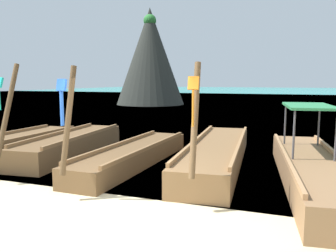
# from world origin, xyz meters

# --- Properties ---
(ground) EXTENTS (120.00, 120.00, 0.00)m
(ground) POSITION_xyz_m (0.00, 0.00, 0.00)
(ground) COLOR beige
(sea_water) EXTENTS (120.00, 120.00, 0.00)m
(sea_water) POSITION_xyz_m (0.00, 61.03, 0.00)
(sea_water) COLOR teal
(sea_water) RESTS_ON ground
(longtail_boat_green_ribbon) EXTENTS (1.44, 6.86, 2.57)m
(longtail_boat_green_ribbon) POSITION_xyz_m (-5.87, 3.34, 0.28)
(longtail_boat_green_ribbon) COLOR brown
(longtail_boat_green_ribbon) RESTS_ON ground
(longtail_boat_turquoise_ribbon) EXTENTS (1.69, 6.08, 2.86)m
(longtail_boat_turquoise_ribbon) POSITION_xyz_m (-3.77, 4.09, 0.34)
(longtail_boat_turquoise_ribbon) COLOR brown
(longtail_boat_turquoise_ribbon) RESTS_ON ground
(longtail_boat_blue_ribbon) EXTENTS (1.21, 6.18, 2.75)m
(longtail_boat_blue_ribbon) POSITION_xyz_m (-1.28, 3.60, 0.28)
(longtail_boat_blue_ribbon) COLOR brown
(longtail_boat_blue_ribbon) RESTS_ON ground
(longtail_boat_orange_ribbon) EXTENTS (1.93, 7.29, 2.79)m
(longtail_boat_orange_ribbon) POSITION_xyz_m (1.01, 4.44, 0.33)
(longtail_boat_orange_ribbon) COLOR brown
(longtail_boat_orange_ribbon) RESTS_ON ground
(longtail_boat_red_ribbon) EXTENTS (2.10, 7.44, 2.68)m
(longtail_boat_red_ribbon) POSITION_xyz_m (3.50, 3.33, 0.36)
(longtail_boat_red_ribbon) COLOR olive
(longtail_boat_red_ribbon) RESTS_ON ground
(karst_rock) EXTENTS (7.29, 6.89, 9.64)m
(karst_rock) POSITION_xyz_m (-11.08, 27.61, 4.65)
(karst_rock) COLOR #2D302B
(karst_rock) RESTS_ON ground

